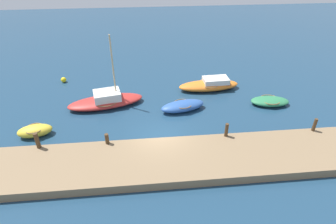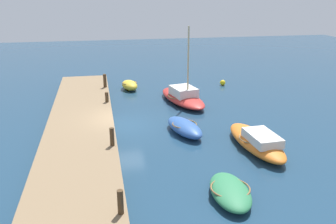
{
  "view_description": "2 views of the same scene",
  "coord_description": "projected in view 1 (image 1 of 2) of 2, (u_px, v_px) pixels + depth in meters",
  "views": [
    {
      "loc": [
        -1.0,
        -15.12,
        11.81
      ],
      "look_at": [
        0.69,
        1.71,
        1.04
      ],
      "focal_mm": 29.69,
      "sensor_mm": 36.0,
      "label": 1
    },
    {
      "loc": [
        21.56,
        -1.35,
        8.16
      ],
      "look_at": [
        1.16,
        2.68,
        1.11
      ],
      "focal_mm": 38.5,
      "sensor_mm": 36.0,
      "label": 2
    }
  ],
  "objects": [
    {
      "name": "rowboat_green",
      "position": [
        270.0,
        101.0,
        22.83
      ],
      "size": [
        3.25,
        1.87,
        0.59
      ],
      "rotation": [
        0.0,
        0.0,
        -0.09
      ],
      "color": "#2D7A4C",
      "rests_on": "ground_plane"
    },
    {
      "name": "mooring_post_mid_east",
      "position": [
        227.0,
        130.0,
        18.19
      ],
      "size": [
        0.23,
        0.23,
        0.97
      ],
      "primitive_type": "cylinder",
      "color": "#47331E",
      "rests_on": "dock_platform"
    },
    {
      "name": "dock_platform",
      "position": [
        164.0,
        161.0,
        16.78
      ],
      "size": [
        24.38,
        3.98,
        0.56
      ],
      "primitive_type": "cube",
      "color": "#846B4C",
      "rests_on": "ground_plane"
    },
    {
      "name": "motorboat_orange",
      "position": [
        210.0,
        85.0,
        25.0
      ],
      "size": [
        5.52,
        2.07,
        1.09
      ],
      "rotation": [
        0.0,
        0.0,
        0.05
      ],
      "color": "orange",
      "rests_on": "ground_plane"
    },
    {
      "name": "ground_plane",
      "position": [
        161.0,
        139.0,
        19.11
      ],
      "size": [
        84.0,
        84.0,
        0.0
      ],
      "primitive_type": "plane",
      "color": "navy"
    },
    {
      "name": "sailboat_red",
      "position": [
        106.0,
        100.0,
        22.59
      ],
      "size": [
        6.35,
        3.34,
        5.81
      ],
      "rotation": [
        0.0,
        0.0,
        0.21
      ],
      "color": "#B72D28",
      "rests_on": "ground_plane"
    },
    {
      "name": "dinghy_yellow",
      "position": [
        35.0,
        131.0,
        19.21
      ],
      "size": [
        2.49,
        1.61,
        0.79
      ],
      "rotation": [
        0.0,
        0.0,
        0.18
      ],
      "color": "gold",
      "rests_on": "ground_plane"
    },
    {
      "name": "rowboat_blue",
      "position": [
        183.0,
        106.0,
        22.03
      ],
      "size": [
        3.81,
        2.21,
        0.76
      ],
      "rotation": [
        0.0,
        0.0,
        0.23
      ],
      "color": "#2D569E",
      "rests_on": "ground_plane"
    },
    {
      "name": "mooring_post_mid_west",
      "position": [
        107.0,
        139.0,
        17.6
      ],
      "size": [
        0.25,
        0.25,
        0.72
      ],
      "primitive_type": "cylinder",
      "color": "#47331E",
      "rests_on": "dock_platform"
    },
    {
      "name": "mooring_post_east",
      "position": [
        315.0,
        125.0,
        18.71
      ],
      "size": [
        0.22,
        0.22,
        0.94
      ],
      "primitive_type": "cylinder",
      "color": "#47331E",
      "rests_on": "dock_platform"
    },
    {
      "name": "marker_buoy",
      "position": [
        64.0,
        80.0,
        26.34
      ],
      "size": [
        0.49,
        0.49,
        0.49
      ],
      "primitive_type": "sphere",
      "color": "yellow",
      "rests_on": "ground_plane"
    },
    {
      "name": "mooring_post_west",
      "position": [
        37.0,
        141.0,
        17.15
      ],
      "size": [
        0.26,
        0.26,
        1.1
      ],
      "primitive_type": "cylinder",
      "color": "#47331E",
      "rests_on": "dock_platform"
    }
  ]
}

